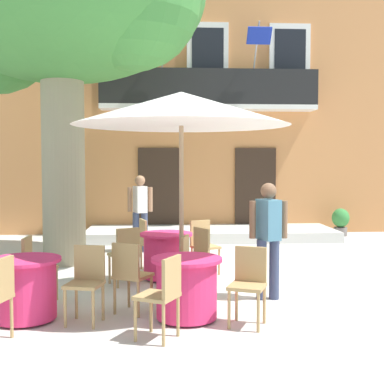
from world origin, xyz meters
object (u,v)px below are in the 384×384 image
(cafe_chair_near_tree_3, at_px, (249,280))
(cafe_chair_near_tree_0, at_px, (192,264))
(pedestrian_near_entrance, at_px, (140,209))
(ground_planter_left, at_px, (74,226))
(cafe_chair_near_tree_2, at_px, (163,291))
(cafe_table_middle, at_px, (25,289))
(cafe_chair_near_tree_1, at_px, (130,272))
(pedestrian_mid_plaza, at_px, (268,234))
(cafe_chair_middle_1, at_px, (87,278))
(cafe_chair_front_2, at_px, (126,252))
(cafe_chair_front_0, at_px, (203,243))
(plane_tree, at_px, (57,4))
(cafe_table_near_tree, at_px, (187,288))
(cafe_umbrella, at_px, (181,110))
(ground_planter_right, at_px, (341,221))
(cafe_chair_middle_2, at_px, (35,265))
(cafe_chair_front_3, at_px, (196,253))
(cafe_chair_front_1, at_px, (149,241))
(cafe_table_front, at_px, (166,255))

(cafe_chair_near_tree_3, bearing_deg, cafe_chair_near_tree_0, 121.98)
(cafe_chair_near_tree_0, relative_size, pedestrian_near_entrance, 0.56)
(ground_planter_left, bearing_deg, pedestrian_near_entrance, -50.07)
(cafe_chair_near_tree_2, distance_m, cafe_table_middle, 1.84)
(cafe_chair_near_tree_1, xyz_separation_m, pedestrian_mid_plaza, (1.88, 0.58, 0.39))
(cafe_chair_middle_1, height_order, cafe_chair_front_2, same)
(cafe_chair_near_tree_2, height_order, cafe_chair_front_0, same)
(pedestrian_near_entrance, bearing_deg, cafe_chair_near_tree_2, -85.09)
(cafe_chair_front_2, bearing_deg, plane_tree, 125.98)
(cafe_table_near_tree, relative_size, cafe_chair_middle_1, 0.95)
(cafe_umbrella, height_order, ground_planter_right, cafe_umbrella)
(cafe_chair_middle_2, relative_size, pedestrian_near_entrance, 0.56)
(cafe_chair_front_2, bearing_deg, pedestrian_near_entrance, 87.98)
(cafe_chair_near_tree_1, height_order, cafe_chair_middle_1, same)
(plane_tree, height_order, cafe_chair_front_3, plane_tree)
(cafe_umbrella, relative_size, ground_planter_left, 5.24)
(plane_tree, bearing_deg, cafe_chair_front_3, -40.27)
(cafe_chair_front_3, bearing_deg, pedestrian_near_entrance, 107.08)
(cafe_chair_front_2, xyz_separation_m, ground_planter_right, (5.23, 5.08, -0.14))
(cafe_chair_front_1, height_order, ground_planter_left, cafe_chair_front_1)
(plane_tree, bearing_deg, cafe_chair_front_1, -24.41)
(cafe_chair_near_tree_0, bearing_deg, cafe_table_front, 103.46)
(cafe_chair_near_tree_0, height_order, cafe_table_front, cafe_chair_near_tree_0)
(cafe_table_middle, relative_size, ground_planter_right, 1.21)
(plane_tree, xyz_separation_m, pedestrian_near_entrance, (1.46, 1.11, -3.92))
(cafe_chair_front_1, relative_size, cafe_chair_front_3, 1.00)
(plane_tree, height_order, cafe_chair_near_tree_2, plane_tree)
(cafe_chair_near_tree_3, distance_m, cafe_chair_front_1, 3.33)
(cafe_chair_middle_1, height_order, cafe_umbrella, cafe_umbrella)
(cafe_chair_front_1, xyz_separation_m, ground_planter_left, (-1.98, 3.97, -0.22))
(plane_tree, relative_size, cafe_chair_front_0, 7.27)
(cafe_chair_near_tree_3, height_order, cafe_umbrella, cafe_umbrella)
(cafe_table_near_tree, xyz_separation_m, cafe_chair_front_2, (-0.86, 1.77, 0.14))
(cafe_chair_middle_2, bearing_deg, ground_planter_left, 94.72)
(cafe_chair_near_tree_1, distance_m, cafe_chair_near_tree_2, 1.06)
(cafe_chair_near_tree_1, bearing_deg, cafe_chair_front_0, 64.09)
(cafe_table_middle, distance_m, cafe_chair_front_3, 2.64)
(cafe_chair_near_tree_1, bearing_deg, cafe_table_near_tree, -21.75)
(cafe_chair_near_tree_3, height_order, pedestrian_mid_plaza, pedestrian_mid_plaza)
(pedestrian_mid_plaza, bearing_deg, cafe_table_middle, -165.87)
(pedestrian_near_entrance, bearing_deg, cafe_chair_front_3, -72.92)
(plane_tree, distance_m, cafe_chair_front_2, 4.89)
(plane_tree, bearing_deg, cafe_chair_middle_1, -74.45)
(cafe_chair_front_0, bearing_deg, cafe_chair_middle_1, -121.94)
(cafe_chair_near_tree_0, height_order, cafe_chair_front_3, same)
(cafe_chair_front_0, distance_m, ground_planter_right, 5.83)
(plane_tree, xyz_separation_m, ground_planter_left, (-0.29, 3.20, -4.53))
(pedestrian_near_entrance, bearing_deg, pedestrian_mid_plaza, -63.53)
(cafe_chair_near_tree_1, relative_size, cafe_chair_front_0, 1.00)
(ground_planter_left, height_order, pedestrian_near_entrance, pedestrian_near_entrance)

